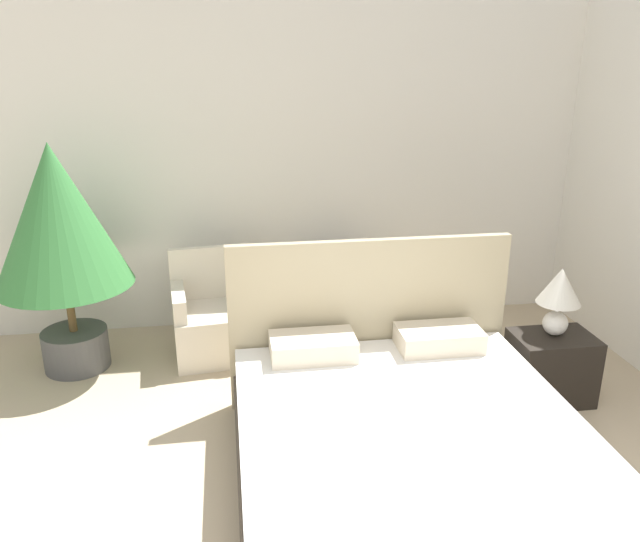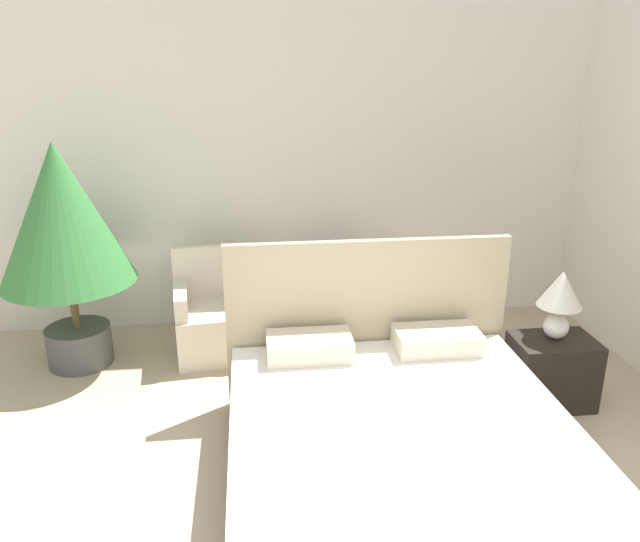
{
  "view_description": "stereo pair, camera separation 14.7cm",
  "coord_description": "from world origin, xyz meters",
  "px_view_note": "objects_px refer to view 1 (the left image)",
  "views": [
    {
      "loc": [
        -0.63,
        -1.57,
        2.32
      ],
      "look_at": [
        0.01,
        2.67,
        0.82
      ],
      "focal_mm": 35.0,
      "sensor_mm": 36.0,
      "label": 1
    },
    {
      "loc": [
        -0.49,
        -1.59,
        2.32
      ],
      "look_at": [
        0.01,
        2.67,
        0.82
      ],
      "focal_mm": 35.0,
      "sensor_mm": 36.0,
      "label": 2
    }
  ],
  "objects_px": {
    "potted_palm": "(59,226)",
    "table_lamp": "(559,293)",
    "armchair_near_window_right": "(340,316)",
    "nightstand": "(551,368)",
    "side_table": "(279,321)",
    "bed": "(407,445)",
    "armchair_near_window_left": "(215,323)"
  },
  "relations": [
    {
      "from": "armchair_near_window_left",
      "to": "potted_palm",
      "type": "xyz_separation_m",
      "value": [
        -1.07,
        -0.07,
        0.87
      ]
    },
    {
      "from": "armchair_near_window_left",
      "to": "table_lamp",
      "type": "bearing_deg",
      "value": -30.15
    },
    {
      "from": "bed",
      "to": "armchair_near_window_right",
      "type": "height_order",
      "value": "bed"
    },
    {
      "from": "bed",
      "to": "armchair_near_window_right",
      "type": "distance_m",
      "value": 1.82
    },
    {
      "from": "armchair_near_window_left",
      "to": "armchair_near_window_right",
      "type": "height_order",
      "value": "same"
    },
    {
      "from": "side_table",
      "to": "armchair_near_window_right",
      "type": "bearing_deg",
      "value": 2.46
    },
    {
      "from": "side_table",
      "to": "bed",
      "type": "bearing_deg",
      "value": -72.94
    },
    {
      "from": "potted_palm",
      "to": "table_lamp",
      "type": "relative_size",
      "value": 3.62
    },
    {
      "from": "potted_palm",
      "to": "nightstand",
      "type": "distance_m",
      "value": 3.65
    },
    {
      "from": "armchair_near_window_left",
      "to": "side_table",
      "type": "xyz_separation_m",
      "value": [
        0.52,
        -0.02,
        -0.01
      ]
    },
    {
      "from": "potted_palm",
      "to": "side_table",
      "type": "bearing_deg",
      "value": 1.76
    },
    {
      "from": "armchair_near_window_right",
      "to": "potted_palm",
      "type": "xyz_separation_m",
      "value": [
        -2.09,
        -0.07,
        0.87
      ]
    },
    {
      "from": "side_table",
      "to": "armchair_near_window_left",
      "type": "bearing_deg",
      "value": 177.56
    },
    {
      "from": "armchair_near_window_right",
      "to": "table_lamp",
      "type": "bearing_deg",
      "value": -45.98
    },
    {
      "from": "nightstand",
      "to": "side_table",
      "type": "relative_size",
      "value": 1.06
    },
    {
      "from": "bed",
      "to": "side_table",
      "type": "xyz_separation_m",
      "value": [
        -0.55,
        1.8,
        -0.0
      ]
    },
    {
      "from": "armchair_near_window_left",
      "to": "side_table",
      "type": "bearing_deg",
      "value": -8.64
    },
    {
      "from": "armchair_near_window_left",
      "to": "potted_palm",
      "type": "bearing_deg",
      "value": 177.58
    },
    {
      "from": "armchair_near_window_right",
      "to": "potted_palm",
      "type": "bearing_deg",
      "value": 174.4
    },
    {
      "from": "armchair_near_window_left",
      "to": "nightstand",
      "type": "distance_m",
      "value": 2.56
    },
    {
      "from": "armchair_near_window_right",
      "to": "table_lamp",
      "type": "distance_m",
      "value": 1.75
    },
    {
      "from": "armchair_near_window_right",
      "to": "potted_palm",
      "type": "height_order",
      "value": "potted_palm"
    },
    {
      "from": "armchair_near_window_left",
      "to": "table_lamp",
      "type": "xyz_separation_m",
      "value": [
        2.33,
        -1.04,
        0.53
      ]
    },
    {
      "from": "table_lamp",
      "to": "potted_palm",
      "type": "bearing_deg",
      "value": 164.15
    },
    {
      "from": "armchair_near_window_left",
      "to": "armchair_near_window_right",
      "type": "distance_m",
      "value": 1.03
    },
    {
      "from": "armchair_near_window_left",
      "to": "side_table",
      "type": "relative_size",
      "value": 1.62
    },
    {
      "from": "armchair_near_window_left",
      "to": "armchair_near_window_right",
      "type": "relative_size",
      "value": 1.0
    },
    {
      "from": "armchair_near_window_right",
      "to": "side_table",
      "type": "height_order",
      "value": "armchair_near_window_right"
    },
    {
      "from": "nightstand",
      "to": "armchair_near_window_right",
      "type": "bearing_deg",
      "value": 140.69
    },
    {
      "from": "armchair_near_window_right",
      "to": "bed",
      "type": "bearing_deg",
      "value": -96.24
    },
    {
      "from": "bed",
      "to": "nightstand",
      "type": "bearing_deg",
      "value": 31.05
    },
    {
      "from": "bed",
      "to": "armchair_near_window_right",
      "type": "xyz_separation_m",
      "value": [
        -0.04,
        1.82,
        0.0
      ]
    }
  ]
}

